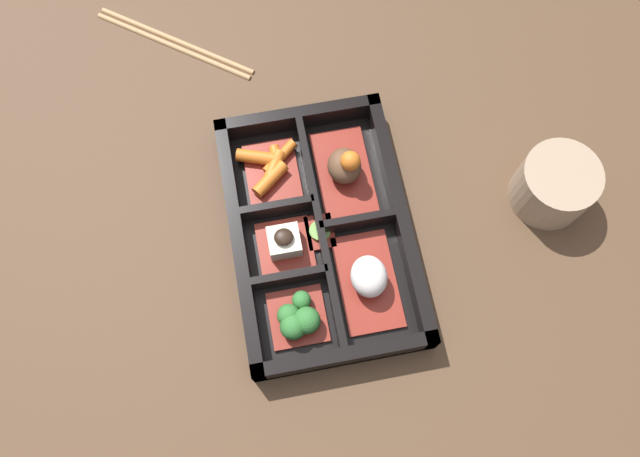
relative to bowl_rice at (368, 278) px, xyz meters
name	(u,v)px	position (x,y,z in m)	size (l,w,h in m)	color
ground_plane	(320,236)	(-0.07, -0.04, -0.03)	(3.00, 3.00, 0.00)	#4C3523
bento_base	(320,234)	(-0.07, -0.04, -0.02)	(0.29, 0.19, 0.01)	black
bento_rim	(319,231)	(-0.06, -0.04, -0.01)	(0.29, 0.19, 0.04)	black
bowl_stew	(345,168)	(-0.13, 0.00, 0.00)	(0.11, 0.06, 0.05)	maroon
bowl_rice	(368,278)	(0.00, 0.00, 0.00)	(0.11, 0.06, 0.04)	maroon
bowl_carrots	(271,168)	(-0.15, -0.08, -0.01)	(0.08, 0.07, 0.02)	maroon
bowl_tofu	(285,243)	(-0.06, -0.08, -0.01)	(0.06, 0.06, 0.04)	maroon
bowl_greens	(298,318)	(0.03, -0.08, 0.00)	(0.06, 0.06, 0.03)	maroon
bowl_pickles	(318,233)	(-0.06, -0.04, -0.01)	(0.04, 0.03, 0.01)	maroon
tea_cup	(556,188)	(-0.06, 0.22, 0.01)	(0.09, 0.09, 0.06)	gray
chopsticks	(174,42)	(-0.35, -0.17, -0.02)	(0.14, 0.19, 0.01)	#A87F51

